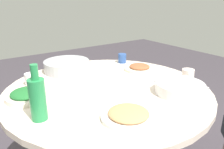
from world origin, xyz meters
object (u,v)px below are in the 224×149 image
at_px(dish_stirfry, 140,68).
at_px(dish_shrimp, 128,115).
at_px(rice_bowl, 67,66).
at_px(tea_cup_far, 31,79).
at_px(dish_greens, 27,95).
at_px(tea_cup_side, 188,74).
at_px(soup_bowl, 180,88).
at_px(round_dining_table, 108,113).
at_px(tea_cup_near, 122,58).
at_px(green_bottle, 38,98).

relative_size(dish_stirfry, dish_shrimp, 0.89).
xyz_separation_m(rice_bowl, tea_cup_far, (-0.11, 0.28, -0.00)).
xyz_separation_m(dish_stirfry, dish_greens, (-0.02, 0.79, 0.01)).
height_order(tea_cup_far, tea_cup_side, tea_cup_far).
xyz_separation_m(soup_bowl, dish_shrimp, (-0.05, 0.39, -0.01)).
xyz_separation_m(tea_cup_far, tea_cup_side, (-0.47, -0.85, -0.00)).
relative_size(round_dining_table, soup_bowl, 4.48).
bearing_deg(tea_cup_far, tea_cup_side, -118.97).
bearing_deg(rice_bowl, tea_cup_far, 112.22).
bearing_deg(dish_stirfry, dish_greens, 91.69).
bearing_deg(dish_greens, tea_cup_side, -107.35).
distance_m(dish_stirfry, tea_cup_side, 0.34).
height_order(dish_stirfry, dish_greens, dish_greens).
bearing_deg(round_dining_table, dish_stirfry, -69.70).
relative_size(rice_bowl, dish_shrimp, 1.28).
height_order(dish_stirfry, dish_shrimp, same).
relative_size(round_dining_table, tea_cup_near, 16.42).
xyz_separation_m(dish_shrimp, green_bottle, (0.22, 0.32, 0.08)).
xyz_separation_m(rice_bowl, soup_bowl, (-0.70, -0.35, -0.01)).
distance_m(dish_shrimp, tea_cup_far, 0.67).
height_order(dish_shrimp, tea_cup_far, tea_cup_far).
xyz_separation_m(rice_bowl, dish_stirfry, (-0.27, -0.44, -0.02)).
bearing_deg(tea_cup_side, soup_bowl, 117.50).
bearing_deg(rice_bowl, tea_cup_side, -135.83).
distance_m(soup_bowl, dish_stirfry, 0.44).
distance_m(soup_bowl, dish_greens, 0.81).
xyz_separation_m(round_dining_table, dish_stirfry, (0.14, -0.37, 0.19)).
relative_size(rice_bowl, tea_cup_far, 4.30).
relative_size(tea_cup_far, tea_cup_side, 0.96).
height_order(dish_greens, dish_shrimp, dish_greens).
xyz_separation_m(dish_greens, green_bottle, (-0.23, 0.01, 0.08)).
bearing_deg(tea_cup_near, rice_bowl, 82.60).
bearing_deg(soup_bowl, round_dining_table, 43.35).
xyz_separation_m(round_dining_table, dish_shrimp, (-0.34, 0.12, 0.19)).
xyz_separation_m(dish_shrimp, tea_cup_far, (0.63, 0.23, 0.02)).
bearing_deg(dish_stirfry, tea_cup_near, -2.19).
height_order(green_bottle, tea_cup_near, green_bottle).
distance_m(soup_bowl, dish_shrimp, 0.40).
xyz_separation_m(dish_greens, tea_cup_near, (0.24, -0.80, 0.01)).
distance_m(dish_stirfry, tea_cup_near, 0.22).
bearing_deg(tea_cup_far, dish_stirfry, -102.40).
bearing_deg(soup_bowl, dish_shrimp, 96.54).
distance_m(tea_cup_near, tea_cup_far, 0.73).
bearing_deg(tea_cup_side, tea_cup_far, 61.03).
bearing_deg(rice_bowl, soup_bowl, -153.79).
bearing_deg(rice_bowl, tea_cup_near, -97.40).
bearing_deg(tea_cup_side, rice_bowl, 44.17).
bearing_deg(dish_shrimp, tea_cup_far, 20.20).
distance_m(round_dining_table, dish_shrimp, 0.40).
bearing_deg(soup_bowl, green_bottle, 76.51).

